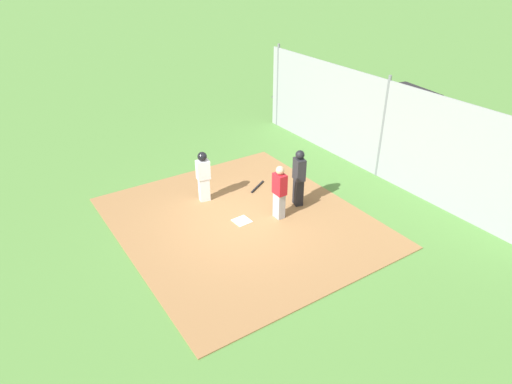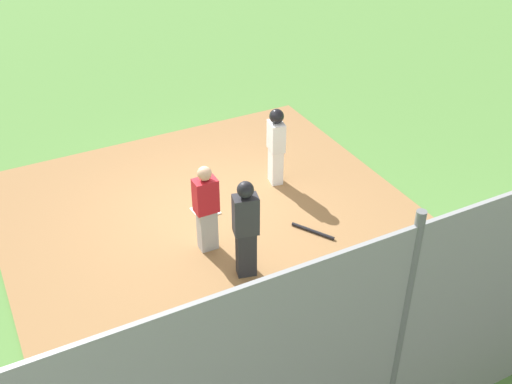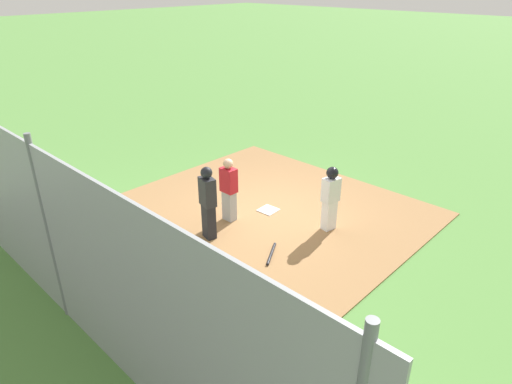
{
  "view_description": "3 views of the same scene",
  "coord_description": "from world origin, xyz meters",
  "views": [
    {
      "loc": [
        -9.12,
        5.54,
        6.87
      ],
      "look_at": [
        -0.03,
        -0.45,
        0.84
      ],
      "focal_mm": 31.85,
      "sensor_mm": 36.0,
      "label": 1
    },
    {
      "loc": [
        -3.45,
        -8.69,
        6.59
      ],
      "look_at": [
        0.66,
        -0.74,
        0.68
      ],
      "focal_mm": 43.49,
      "sensor_mm": 36.0,
      "label": 2
    },
    {
      "loc": [
        6.74,
        -7.52,
        5.42
      ],
      "look_at": [
        0.47,
        -0.95,
        1.04
      ],
      "focal_mm": 31.49,
      "sensor_mm": 36.0,
      "label": 3
    }
  ],
  "objects": [
    {
      "name": "ground_plane",
      "position": [
        0.0,
        0.0,
        0.0
      ],
      "size": [
        140.0,
        140.0,
        0.0
      ],
      "primitive_type": "plane",
      "color": "#51843D"
    },
    {
      "name": "dirt_infield",
      "position": [
        0.0,
        0.0,
        0.01
      ],
      "size": [
        7.2,
        6.4,
        0.03
      ],
      "primitive_type": "cube",
      "color": "olive",
      "rests_on": "ground_plane"
    },
    {
      "name": "home_plate",
      "position": [
        0.0,
        0.0,
        0.04
      ],
      "size": [
        0.46,
        0.46,
        0.02
      ],
      "primitive_type": "cube",
      "rotation": [
        0.0,
        0.0,
        0.06
      ],
      "color": "white",
      "rests_on": "dirt_infield"
    },
    {
      "name": "catcher",
      "position": [
        -0.38,
        -0.99,
        0.85
      ],
      "size": [
        0.38,
        0.26,
        1.58
      ],
      "rotation": [
        0.0,
        0.0,
        1.56
      ],
      "color": "#9E9EA3",
      "rests_on": "dirt_infield"
    },
    {
      "name": "umpire",
      "position": [
        -0.1,
        -1.88,
        0.94
      ],
      "size": [
        0.43,
        0.34,
        1.73
      ],
      "rotation": [
        0.0,
        0.0,
        1.33
      ],
      "color": "black",
      "rests_on": "dirt_infield"
    },
    {
      "name": "runner",
      "position": [
        1.63,
        0.3,
        0.91
      ],
      "size": [
        0.32,
        0.42,
        1.57
      ],
      "rotation": [
        0.0,
        0.0,
        2.97
      ],
      "color": "silver",
      "rests_on": "dirt_infield"
    },
    {
      "name": "baseball_bat",
      "position": [
        1.41,
        -1.46,
        0.06
      ],
      "size": [
        0.47,
        0.74,
        0.06
      ],
      "primitive_type": "cylinder",
      "rotation": [
        0.0,
        1.57,
        5.25
      ],
      "color": "black",
      "rests_on": "dirt_infield"
    },
    {
      "name": "backstop_fence",
      "position": [
        0.0,
        -5.3,
        1.6
      ],
      "size": [
        12.0,
        0.1,
        3.35
      ],
      "color": "#93999E",
      "rests_on": "ground_plane"
    },
    {
      "name": "parking_lot",
      "position": [
        0.0,
        -9.93,
        0.02
      ],
      "size": [
        18.0,
        5.2,
        0.04
      ],
      "primitive_type": "cube",
      "color": "#515156",
      "rests_on": "ground_plane"
    },
    {
      "name": "parked_car_dark",
      "position": [
        3.22,
        -10.37,
        0.61
      ],
      "size": [
        4.41,
        2.38,
        1.28
      ],
      "rotation": [
        0.0,
        0.0,
        -0.16
      ],
      "color": "black",
      "rests_on": "parking_lot"
    }
  ]
}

